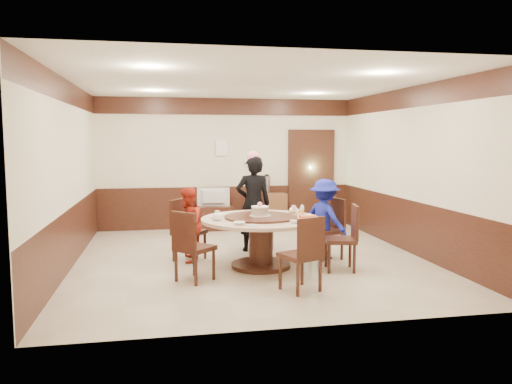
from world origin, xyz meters
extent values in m
plane|color=#C1B29A|center=(0.00, 0.00, 0.00)|extent=(6.00, 6.00, 0.00)
plane|color=silver|center=(0.00, 0.00, 2.80)|extent=(6.00, 6.00, 0.00)
cube|color=beige|center=(0.00, 3.00, 1.40)|extent=(5.50, 0.04, 2.80)
cube|color=beige|center=(0.00, -3.00, 1.40)|extent=(5.50, 0.04, 2.80)
cube|color=beige|center=(-2.75, 0.00, 1.40)|extent=(0.04, 6.00, 2.80)
cube|color=beige|center=(2.75, 0.00, 1.40)|extent=(0.04, 6.00, 2.80)
cube|color=#351910|center=(0.00, 0.00, 0.45)|extent=(5.50, 6.00, 0.90)
cube|color=#351910|center=(0.00, 0.00, 2.62)|extent=(5.50, 6.00, 0.35)
cube|color=#351910|center=(1.90, 2.95, 1.05)|extent=(1.05, 0.08, 2.18)
cube|color=#89D394|center=(1.90, 2.97, 1.05)|extent=(0.88, 0.02, 2.05)
cylinder|color=#351910|center=(0.06, -0.53, 0.03)|extent=(0.90, 0.90, 0.06)
cylinder|color=#351910|center=(0.06, -0.53, 0.35)|extent=(0.36, 0.36, 0.65)
cylinder|color=#CBA893|center=(0.06, -0.53, 0.72)|extent=(1.79, 1.79, 0.05)
cylinder|color=#351910|center=(0.06, -0.53, 0.77)|extent=(1.10, 1.10, 0.03)
cube|color=#351910|center=(1.22, -0.17, 0.45)|extent=(0.53, 0.53, 0.06)
cube|color=#351910|center=(1.42, -0.12, 0.72)|extent=(0.14, 0.42, 0.50)
cube|color=#351910|center=(1.22, -0.17, 0.21)|extent=(0.36, 0.36, 0.42)
cube|color=#351910|center=(0.29, 0.77, 0.45)|extent=(0.49, 0.49, 0.06)
cube|color=#351910|center=(0.26, 0.98, 0.72)|extent=(0.42, 0.09, 0.50)
cube|color=#351910|center=(0.29, 0.77, 0.21)|extent=(0.36, 0.36, 0.42)
cube|color=#351910|center=(-0.97, 0.12, 0.45)|extent=(0.61, 0.61, 0.06)
cube|color=#351910|center=(-1.14, 0.24, 0.72)|extent=(0.28, 0.37, 0.50)
cube|color=#351910|center=(-0.97, 0.12, 0.21)|extent=(0.36, 0.36, 0.42)
cube|color=#351910|center=(-0.96, -1.08, 0.45)|extent=(0.62, 0.62, 0.06)
cube|color=#351910|center=(-1.11, -1.22, 0.72)|extent=(0.32, 0.33, 0.50)
cube|color=#351910|center=(-0.96, -1.08, 0.21)|extent=(0.36, 0.36, 0.42)
cube|color=#351910|center=(0.32, -1.78, 0.45)|extent=(0.58, 0.58, 0.06)
cube|color=#351910|center=(0.41, -1.97, 0.72)|extent=(0.40, 0.20, 0.50)
cube|color=#351910|center=(0.32, -1.78, 0.21)|extent=(0.36, 0.36, 0.42)
cube|color=#351910|center=(1.17, -0.92, 0.45)|extent=(0.52, 0.52, 0.06)
cube|color=#351910|center=(1.38, -0.96, 0.72)|extent=(0.12, 0.42, 0.50)
cube|color=#351910|center=(1.17, -0.92, 0.21)|extent=(0.36, 0.36, 0.42)
imported|color=black|center=(0.15, 0.59, 0.82)|extent=(0.62, 0.42, 1.64)
imported|color=#AC2717|center=(-1.00, 0.00, 0.59)|extent=(0.50, 0.62, 1.18)
imported|color=navy|center=(1.19, -0.17, 0.64)|extent=(0.83, 0.96, 1.29)
cylinder|color=white|center=(0.05, -0.51, 0.79)|extent=(0.32, 0.32, 0.01)
cylinder|color=gray|center=(0.05, -0.51, 0.85)|extent=(0.26, 0.26, 0.12)
cylinder|color=white|center=(0.05, -0.51, 0.92)|extent=(0.26, 0.26, 0.01)
sphere|color=pink|center=(0.05, -0.51, 0.95)|extent=(0.07, 0.07, 0.07)
ellipsoid|color=white|center=(-0.61, -0.64, 0.81)|extent=(0.17, 0.15, 0.13)
ellipsoid|color=white|center=(0.63, -0.28, 0.81)|extent=(0.17, 0.15, 0.13)
imported|color=white|center=(-0.51, -0.21, 0.77)|extent=(0.17, 0.17, 0.04)
imported|color=white|center=(0.44, -1.07, 0.77)|extent=(0.14, 0.14, 0.04)
imported|color=white|center=(-0.34, -1.05, 0.77)|extent=(0.17, 0.17, 0.04)
imported|color=white|center=(0.74, -0.66, 0.77)|extent=(0.14, 0.14, 0.04)
imported|color=white|center=(-0.61, -0.46, 0.77)|extent=(0.16, 0.16, 0.04)
cylinder|color=white|center=(-0.19, -1.18, 0.76)|extent=(0.18, 0.18, 0.01)
cylinder|color=white|center=(0.51, -0.03, 0.76)|extent=(0.18, 0.18, 0.01)
cube|color=white|center=(0.71, -0.82, 0.76)|extent=(0.30, 0.20, 0.02)
cube|color=red|center=(0.71, -0.82, 0.79)|extent=(0.24, 0.15, 0.04)
cylinder|color=white|center=(0.58, -0.53, 0.83)|extent=(0.06, 0.06, 0.16)
cylinder|color=white|center=(0.72, -0.48, 0.83)|extent=(0.06, 0.06, 0.16)
cube|color=#351910|center=(-0.32, 2.75, 0.25)|extent=(0.85, 0.45, 0.50)
imported|color=gray|center=(-0.32, 2.75, 0.70)|extent=(0.70, 0.20, 0.40)
cube|color=brown|center=(0.87, 2.78, 0.38)|extent=(0.80, 0.40, 0.75)
cylinder|color=silver|center=(0.85, 2.78, 0.94)|extent=(0.15, 0.15, 0.38)
cube|color=white|center=(-0.10, 2.96, 1.75)|extent=(0.25, 0.00, 0.35)
cube|color=white|center=(0.55, 2.96, 1.45)|extent=(0.30, 0.00, 0.22)
camera|label=1|loc=(-1.38, -7.77, 1.92)|focal=35.00mm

